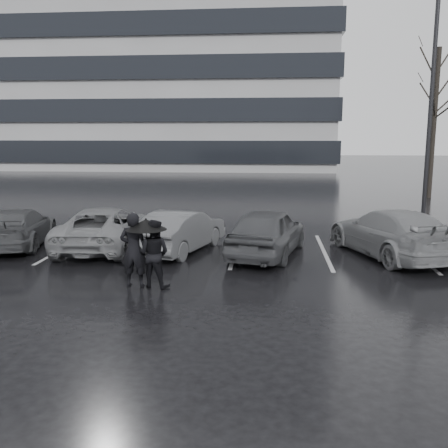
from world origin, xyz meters
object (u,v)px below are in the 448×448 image
car_west_c (18,227)px  lamp_post (430,119)px  car_east (391,233)px  pedestrian_left (134,250)px  pedestrian_right (154,254)px  car_west_a (181,231)px  car_west_b (104,228)px  car_main (267,232)px  tree_north (434,124)px

car_west_c → lamp_post: size_ratio=0.47×
car_east → pedestrian_left: 7.86m
pedestrian_left → pedestrian_right: (0.50, -0.01, -0.08)m
car_east → car_west_a: bearing=-19.9°
car_west_b → pedestrian_left: 4.46m
car_main → lamp_post: lamp_post is taller
car_east → lamp_post: size_ratio=0.54×
car_east → pedestrian_left: bearing=8.8°
car_main → pedestrian_left: size_ratio=2.37×
car_west_a → pedestrian_right: pedestrian_right is taller
pedestrian_left → pedestrian_right: 0.50m
pedestrian_left → car_east: bearing=-151.4°
car_west_a → car_west_c: size_ratio=0.92×
car_west_a → tree_north: size_ratio=0.47×
pedestrian_right → lamp_post: bearing=-123.0°
car_west_b → car_west_c: car_west_b is taller
car_west_a → car_west_b: bearing=12.9°
car_east → pedestrian_right: 7.43m
car_west_b → pedestrian_right: 4.71m
car_west_b → pedestrian_right: pedestrian_right is taller
car_main → car_west_c: car_main is taller
car_west_c → tree_north: bearing=-152.4°
pedestrian_left → tree_north: (12.60, 18.67, 3.34)m
tree_north → lamp_post: bearing=-108.1°
car_west_a → car_west_b: size_ratio=0.82×
pedestrian_right → lamp_post: size_ratio=0.18×
car_east → lamp_post: 6.50m
car_west_b → car_east: 8.99m
car_west_a → pedestrian_left: pedestrian_left is taller
car_main → tree_north: (9.40, 15.19, 3.51)m
car_east → tree_north: bearing=-130.1°
car_main → car_west_a: 2.73m
car_west_b → car_west_c: 2.96m
car_west_b → pedestrian_right: (2.56, -3.95, 0.15)m
car_west_a → car_west_c: 5.51m
car_west_b → pedestrian_left: pedestrian_left is taller
car_west_a → car_east: bearing=-163.8°
car_west_b → car_east: (8.99, -0.23, 0.05)m
pedestrian_right → pedestrian_left: bearing=11.0°
car_main → car_west_b: 5.29m
lamp_post → pedestrian_right: bearing=-135.6°
car_west_b → lamp_post: lamp_post is taller
pedestrian_left → lamp_post: (9.32, 8.63, 3.33)m
lamp_post → tree_north: bearing=71.9°
car_west_b → pedestrian_right: bearing=119.8°
pedestrian_right → car_west_c: bearing=-23.4°
car_main → car_west_c: bearing=10.0°
car_west_c → pedestrian_right: size_ratio=2.62×
car_east → lamp_post: (2.39, 4.92, 3.52)m
car_main → car_east: 3.73m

